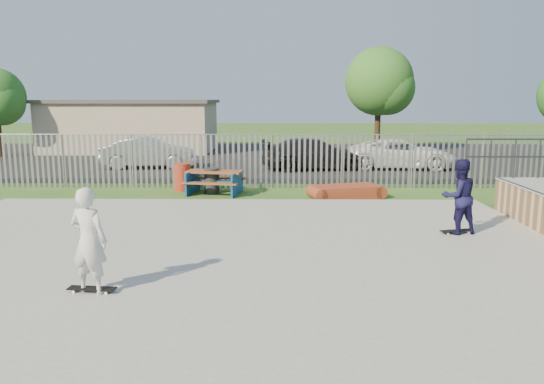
{
  "coord_description": "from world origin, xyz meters",
  "views": [
    {
      "loc": [
        1.26,
        -10.56,
        3.35
      ],
      "look_at": [
        1.1,
        2.0,
        1.1
      ],
      "focal_mm": 35.0,
      "sensor_mm": 36.0,
      "label": 1
    }
  ],
  "objects_px": {
    "tree_mid": "(379,82)",
    "car_silver": "(149,153)",
    "trash_bin_grey": "(212,181)",
    "skater_white": "(89,240)",
    "picnic_table": "(215,182)",
    "car_dark": "(315,154)",
    "skater_navy": "(459,197)",
    "funbox": "(346,192)",
    "trash_bin_red": "(183,177)",
    "car_white": "(401,154)"
  },
  "relations": [
    {
      "from": "tree_mid",
      "to": "car_silver",
      "type": "bearing_deg",
      "value": -147.83
    },
    {
      "from": "trash_bin_grey",
      "to": "skater_white",
      "type": "bearing_deg",
      "value": -94.2
    },
    {
      "from": "picnic_table",
      "to": "car_dark",
      "type": "xyz_separation_m",
      "value": [
        3.92,
        6.37,
        0.32
      ]
    },
    {
      "from": "skater_navy",
      "to": "skater_white",
      "type": "bearing_deg",
      "value": 13.79
    },
    {
      "from": "funbox",
      "to": "car_silver",
      "type": "distance_m",
      "value": 11.3
    },
    {
      "from": "trash_bin_red",
      "to": "car_white",
      "type": "xyz_separation_m",
      "value": [
        9.28,
        6.1,
        0.22
      ]
    },
    {
      "from": "picnic_table",
      "to": "car_silver",
      "type": "distance_m",
      "value": 7.82
    },
    {
      "from": "trash_bin_red",
      "to": "skater_navy",
      "type": "bearing_deg",
      "value": -40.53
    },
    {
      "from": "funbox",
      "to": "car_white",
      "type": "relative_size",
      "value": 0.46
    },
    {
      "from": "car_silver",
      "to": "skater_white",
      "type": "xyz_separation_m",
      "value": [
        3.07,
        -16.71,
        0.29
      ]
    },
    {
      "from": "picnic_table",
      "to": "car_white",
      "type": "xyz_separation_m",
      "value": [
        8.04,
        6.72,
        0.3
      ]
    },
    {
      "from": "car_silver",
      "to": "car_white",
      "type": "relative_size",
      "value": 0.88
    },
    {
      "from": "picnic_table",
      "to": "car_white",
      "type": "relative_size",
      "value": 0.43
    },
    {
      "from": "skater_navy",
      "to": "trash_bin_grey",
      "type": "bearing_deg",
      "value": -57.34
    },
    {
      "from": "trash_bin_grey",
      "to": "skater_white",
      "type": "xyz_separation_m",
      "value": [
        -0.74,
        -10.1,
        0.59
      ]
    },
    {
      "from": "trash_bin_grey",
      "to": "car_dark",
      "type": "height_order",
      "value": "car_dark"
    },
    {
      "from": "picnic_table",
      "to": "car_silver",
      "type": "xyz_separation_m",
      "value": [
        -3.94,
        6.74,
        0.33
      ]
    },
    {
      "from": "car_dark",
      "to": "skater_white",
      "type": "xyz_separation_m",
      "value": [
        -4.79,
        -16.34,
        0.3
      ]
    },
    {
      "from": "trash_bin_grey",
      "to": "car_silver",
      "type": "bearing_deg",
      "value": 120.0
    },
    {
      "from": "skater_navy",
      "to": "skater_white",
      "type": "height_order",
      "value": "same"
    },
    {
      "from": "skater_navy",
      "to": "car_white",
      "type": "bearing_deg",
      "value": -111.49
    },
    {
      "from": "car_silver",
      "to": "skater_navy",
      "type": "relative_size",
      "value": 2.48
    },
    {
      "from": "tree_mid",
      "to": "skater_white",
      "type": "bearing_deg",
      "value": -110.59
    },
    {
      "from": "trash_bin_grey",
      "to": "skater_white",
      "type": "distance_m",
      "value": 10.15
    },
    {
      "from": "trash_bin_red",
      "to": "trash_bin_grey",
      "type": "distance_m",
      "value": 1.22
    },
    {
      "from": "picnic_table",
      "to": "trash_bin_red",
      "type": "distance_m",
      "value": 1.39
    },
    {
      "from": "picnic_table",
      "to": "trash_bin_red",
      "type": "relative_size",
      "value": 2.19
    },
    {
      "from": "skater_white",
      "to": "skater_navy",
      "type": "bearing_deg",
      "value": -136.39
    },
    {
      "from": "funbox",
      "to": "trash_bin_grey",
      "type": "distance_m",
      "value": 4.74
    },
    {
      "from": "trash_bin_red",
      "to": "tree_mid",
      "type": "relative_size",
      "value": 0.16
    },
    {
      "from": "trash_bin_red",
      "to": "trash_bin_grey",
      "type": "bearing_deg",
      "value": -23.75
    },
    {
      "from": "trash_bin_grey",
      "to": "picnic_table",
      "type": "bearing_deg",
      "value": -47.66
    },
    {
      "from": "picnic_table",
      "to": "skater_white",
      "type": "relative_size",
      "value": 1.22
    },
    {
      "from": "trash_bin_red",
      "to": "skater_navy",
      "type": "relative_size",
      "value": 0.56
    },
    {
      "from": "trash_bin_red",
      "to": "car_dark",
      "type": "xyz_separation_m",
      "value": [
        5.16,
        5.74,
        0.24
      ]
    },
    {
      "from": "trash_bin_grey",
      "to": "skater_navy",
      "type": "bearing_deg",
      "value": -42.77
    },
    {
      "from": "picnic_table",
      "to": "trash_bin_grey",
      "type": "xyz_separation_m",
      "value": [
        -0.12,
        0.13,
        0.03
      ]
    },
    {
      "from": "picnic_table",
      "to": "funbox",
      "type": "distance_m",
      "value": 4.59
    },
    {
      "from": "car_silver",
      "to": "tree_mid",
      "type": "height_order",
      "value": "tree_mid"
    },
    {
      "from": "tree_mid",
      "to": "skater_white",
      "type": "distance_m",
      "value": 26.28
    },
    {
      "from": "trash_bin_red",
      "to": "car_white",
      "type": "relative_size",
      "value": 0.2
    },
    {
      "from": "funbox",
      "to": "tree_mid",
      "type": "distance_m",
      "value": 16.16
    },
    {
      "from": "picnic_table",
      "to": "trash_bin_grey",
      "type": "height_order",
      "value": "trash_bin_grey"
    },
    {
      "from": "trash_bin_red",
      "to": "tree_mid",
      "type": "height_order",
      "value": "tree_mid"
    },
    {
      "from": "trash_bin_red",
      "to": "funbox",
      "type": "bearing_deg",
      "value": -13.18
    },
    {
      "from": "car_white",
      "to": "skater_navy",
      "type": "bearing_deg",
      "value": 178.27
    },
    {
      "from": "picnic_table",
      "to": "skater_navy",
      "type": "distance_m",
      "value": 8.87
    },
    {
      "from": "funbox",
      "to": "skater_navy",
      "type": "distance_m",
      "value": 5.68
    },
    {
      "from": "picnic_table",
      "to": "car_dark",
      "type": "relative_size",
      "value": 0.44
    },
    {
      "from": "picnic_table",
      "to": "skater_white",
      "type": "height_order",
      "value": "skater_white"
    }
  ]
}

